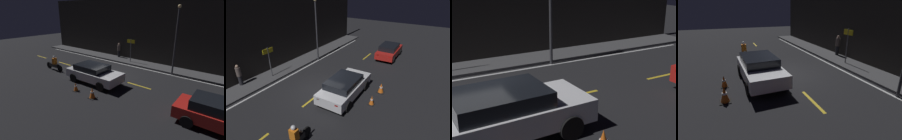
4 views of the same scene
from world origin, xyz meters
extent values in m
plane|color=black|center=(0.00, 0.00, 0.00)|extent=(56.00, 56.00, 0.00)
cube|color=gold|center=(3.50, 0.00, 0.00)|extent=(2.00, 0.14, 0.01)
cube|color=gold|center=(8.00, 0.00, 0.00)|extent=(2.00, 0.14, 0.01)
cube|color=silver|center=(0.00, 3.70, 0.00)|extent=(25.20, 0.14, 0.01)
cube|color=silver|center=(0.50, -1.63, 0.66)|extent=(4.46, 2.00, 0.63)
cube|color=black|center=(0.28, -1.63, 1.20)|extent=(2.47, 1.76, 0.43)
cylinder|color=black|center=(1.84, -0.67, 0.34)|extent=(0.69, 0.20, 0.69)
cylinder|color=black|center=(1.89, -2.52, 0.34)|extent=(0.69, 0.20, 0.69)
cylinder|color=#333338|center=(4.53, 3.80, 2.75)|extent=(0.14, 0.14, 5.50)
camera|label=1|loc=(9.44, -10.53, 5.33)|focal=28.00mm
camera|label=2|loc=(-8.19, -6.47, 6.81)|focal=28.00mm
camera|label=3|loc=(-1.85, -8.77, 4.36)|focal=50.00mm
camera|label=4|loc=(9.37, -3.36, 3.83)|focal=28.00mm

